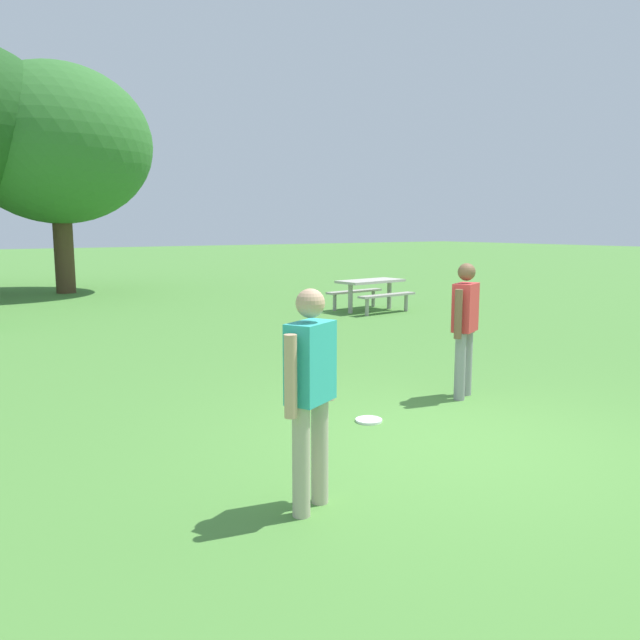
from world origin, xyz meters
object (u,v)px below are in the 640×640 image
(person_catcher, at_px, (465,321))
(frisbee, at_px, (369,420))
(tree_back_left, at_px, (58,145))
(person_thrower, at_px, (311,385))
(picnic_table_near, at_px, (370,288))

(person_catcher, xyz_separation_m, frisbee, (-1.56, -0.12, -0.93))
(person_catcher, height_order, tree_back_left, tree_back_left)
(person_thrower, relative_size, picnic_table_near, 0.90)
(frisbee, bearing_deg, person_thrower, -139.75)
(person_thrower, distance_m, frisbee, 2.37)
(person_catcher, distance_m, tree_back_left, 15.99)
(person_catcher, distance_m, picnic_table_near, 7.95)
(tree_back_left, bearing_deg, person_thrower, -96.57)
(person_catcher, xyz_separation_m, tree_back_left, (-1.26, 15.54, 3.58))
(frisbee, xyz_separation_m, picnic_table_near, (5.57, 6.97, 0.55))
(person_thrower, height_order, person_catcher, same)
(person_thrower, height_order, tree_back_left, tree_back_left)
(tree_back_left, bearing_deg, frisbee, -91.10)
(person_thrower, relative_size, person_catcher, 1.00)
(person_thrower, xyz_separation_m, picnic_table_near, (7.24, 8.38, -0.38))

